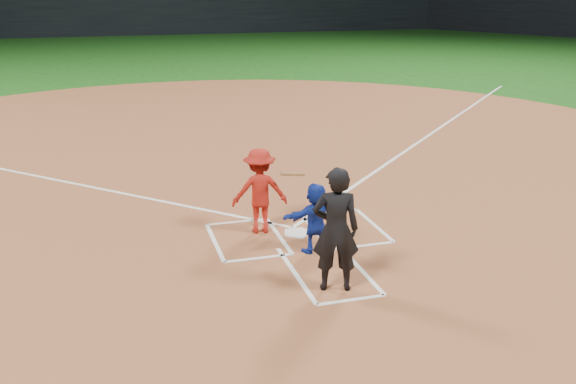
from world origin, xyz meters
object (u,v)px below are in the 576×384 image
object	(u,v)px
home_plate	(297,233)
catcher	(316,218)
umpire	(336,230)
batter_at_plate	(260,191)

from	to	relation	value
home_plate	catcher	distance (m)	1.08
umpire	batter_at_plate	bearing A→B (deg)	-63.35
batter_at_plate	umpire	bearing A→B (deg)	-78.57
umpire	batter_at_plate	world-z (taller)	umpire
home_plate	umpire	xyz separation A→B (m)	(-0.11, -2.36, 0.98)
home_plate	catcher	xyz separation A→B (m)	(0.07, -0.88, 0.62)
home_plate	batter_at_plate	xyz separation A→B (m)	(-0.65, 0.30, 0.81)
catcher	home_plate	bearing A→B (deg)	-95.97
umpire	batter_at_plate	distance (m)	2.72
home_plate	umpire	size ratio (longest dim) A/B	0.30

